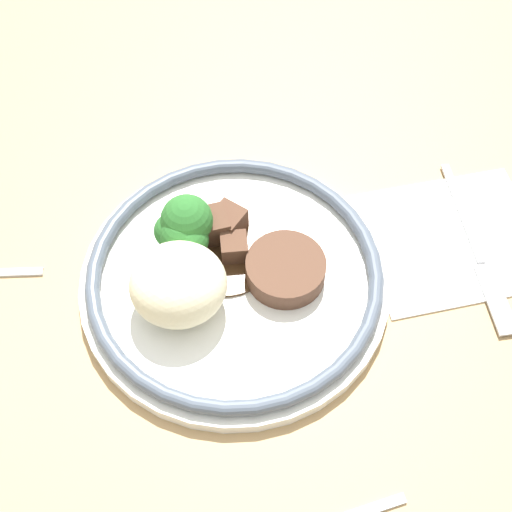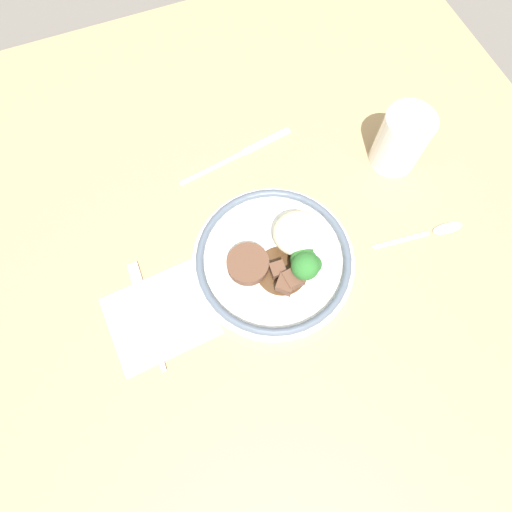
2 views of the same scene
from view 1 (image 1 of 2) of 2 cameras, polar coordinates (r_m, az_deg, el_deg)
name	(u,v)px [view 1 (image 1 of 2)]	position (r m, az deg, el deg)	size (l,w,h in m)	color
ground_plane	(262,327)	(0.61, 0.45, -5.69)	(8.00, 8.00, 0.00)	#5B5651
dining_table	(262,314)	(0.59, 0.46, -4.66)	(1.14, 1.16, 0.05)	tan
napkin	(452,239)	(0.63, 15.38, 1.29)	(0.16, 0.14, 0.00)	white
plate	(224,273)	(0.56, -2.62, -1.36)	(0.25, 0.25, 0.07)	white
fork	(481,261)	(0.62, 17.57, -0.36)	(0.02, 0.17, 0.00)	#B7B7BC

